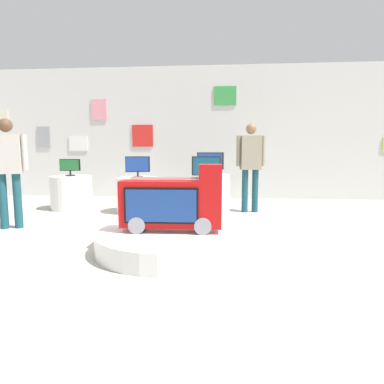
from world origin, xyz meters
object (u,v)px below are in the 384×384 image
tv_on_center_rear (70,167)px  tv_on_far_right (206,167)px  tv_on_left_rear (210,162)px  novelty_firetruck_tv (173,204)px  display_pedestal_center_rear (71,192)px  shopper_browsing_near_truck (8,165)px  display_pedestal_far_right (206,200)px  display_pedestal_right_rear (138,195)px  display_pedestal_left_rear (210,190)px  main_display_pedestal (171,241)px  shopper_browsing_rear (251,161)px  tv_on_right_rear (138,166)px

tv_on_center_rear → tv_on_far_right: 2.89m
tv_on_left_rear → tv_on_far_right: size_ratio=1.13×
tv_on_center_rear → tv_on_far_right: (2.79, -0.76, 0.04)m
novelty_firetruck_tv → display_pedestal_center_rear: bearing=133.1°
display_pedestal_center_rear → shopper_browsing_near_truck: size_ratio=0.49×
display_pedestal_far_right → tv_on_far_right: 0.57m
tv_on_center_rear → display_pedestal_far_right: (2.79, -0.75, -0.53)m
display_pedestal_right_rear → shopper_browsing_near_truck: shopper_browsing_near_truck is taller
display_pedestal_left_rear → shopper_browsing_near_truck: bearing=-141.0°
tv_on_center_rear → display_pedestal_far_right: bearing=-15.1°
shopper_browsing_near_truck → display_pedestal_far_right: bearing=18.2°
novelty_firetruck_tv → tv_on_center_rear: size_ratio=3.03×
main_display_pedestal → shopper_browsing_rear: bearing=66.5°
main_display_pedestal → shopper_browsing_near_truck: shopper_browsing_near_truck is taller
display_pedestal_right_rear → novelty_firetruck_tv: bearing=-66.8°
display_pedestal_right_rear → display_pedestal_left_rear: bearing=34.8°
display_pedestal_center_rear → tv_on_center_rear: size_ratio=2.06×
tv_on_center_rear → shopper_browsing_rear: size_ratio=0.23×
novelty_firetruck_tv → shopper_browsing_near_truck: shopper_browsing_near_truck is taller
novelty_firetruck_tv → shopper_browsing_rear: (1.12, 2.64, 0.43)m
display_pedestal_left_rear → shopper_browsing_rear: bearing=-41.9°
tv_on_right_rear → shopper_browsing_rear: (2.15, 0.24, 0.09)m
display_pedestal_left_rear → display_pedestal_far_right: size_ratio=1.01×
display_pedestal_center_rear → tv_on_center_rear: (-0.00, -0.00, 0.53)m
shopper_browsing_near_truck → shopper_browsing_rear: size_ratio=0.98×
display_pedestal_center_rear → tv_on_right_rear: size_ratio=1.79×
tv_on_left_rear → shopper_browsing_rear: 1.06m
main_display_pedestal → display_pedestal_left_rear: 3.37m
display_pedestal_left_rear → tv_on_far_right: tv_on_far_right is taller
display_pedestal_far_right → tv_on_right_rear: bearing=159.6°
novelty_firetruck_tv → display_pedestal_left_rear: 3.37m
novelty_firetruck_tv → tv_on_left_rear: tv_on_left_rear is taller
display_pedestal_center_rear → shopper_browsing_rear: shopper_browsing_rear is taller
main_display_pedestal → shopper_browsing_near_truck: (-2.63, 0.93, 0.86)m
tv_on_center_rear → shopper_browsing_rear: (3.61, -0.02, 0.13)m
shopper_browsing_near_truck → display_pedestal_center_rear: bearing=84.7°
tv_on_center_rear → tv_on_right_rear: 1.48m
tv_on_center_rear → display_pedestal_right_rear: tv_on_center_rear is taller
main_display_pedestal → display_pedestal_right_rear: (-1.01, 2.40, 0.22)m
tv_on_left_rear → tv_on_right_rear: bearing=-145.2°
display_pedestal_left_rear → display_pedestal_far_right: (-0.03, -1.44, 0.00)m
tv_on_far_right → shopper_browsing_rear: shopper_browsing_rear is taller
tv_on_right_rear → display_pedestal_left_rear: bearing=34.9°
main_display_pedestal → tv_on_far_right: size_ratio=3.54×
tv_on_far_right → shopper_browsing_rear: size_ratio=0.30×
tv_on_far_right → shopper_browsing_near_truck: shopper_browsing_near_truck is taller
display_pedestal_left_rear → tv_on_left_rear: size_ratio=1.45×
tv_on_left_rear → display_pedestal_center_rear: (-2.82, -0.68, -0.60)m
display_pedestal_left_rear → tv_on_right_rear: tv_on_right_rear is taller
tv_on_right_rear → shopper_browsing_rear: 2.17m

